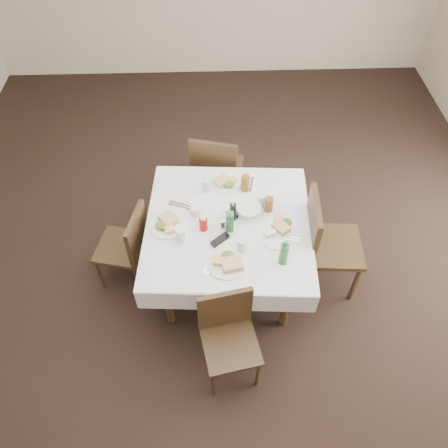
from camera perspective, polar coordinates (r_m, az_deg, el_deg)
The scene contains 33 objects.
ground_plane at distance 4.21m, azimuth -0.23°, elevation -5.72°, with size 7.00×7.00×0.00m, color black.
room_shell at distance 2.96m, azimuth -0.34°, elevation 13.30°, with size 6.04×7.04×2.80m.
dining_table at distance 3.61m, azimuth 0.57°, elevation -0.69°, with size 1.43×1.43×0.76m.
chair_north at distance 4.33m, azimuth -1.07°, elevation 7.30°, with size 0.54×0.54×0.95m.
chair_south at distance 3.33m, azimuth 0.53°, elevation -13.78°, with size 0.47×0.47×0.86m.
chair_east at distance 3.77m, azimuth 12.82°, elevation -2.03°, with size 0.51×0.51×1.02m.
chair_west at distance 3.85m, azimuth -12.30°, elevation -2.51°, with size 0.49×0.49×0.86m.
meal_north at distance 3.84m, azimuth 0.28°, elevation 5.43°, with size 0.25×0.25×0.05m.
meal_south at distance 3.29m, azimuth 0.49°, elevation -5.01°, with size 0.30×0.30×0.06m.
meal_east at distance 3.54m, azimuth 7.56°, elevation -0.12°, with size 0.25×0.25×0.05m.
meal_west at distance 3.55m, azimuth -7.44°, elevation 0.00°, with size 0.28×0.28×0.06m.
side_plate_a at distance 3.76m, azimuth -4.03°, elevation 3.66°, with size 0.17×0.17×0.01m.
side_plate_b at distance 3.45m, azimuth 6.52°, elevation -2.19°, with size 0.18×0.18×0.01m.
water_n at distance 3.76m, azimuth -2.30°, elevation 5.06°, with size 0.07×0.07×0.13m.
water_s at distance 3.33m, azimuth 2.32°, elevation -2.82°, with size 0.07×0.07×0.13m.
water_e at distance 3.64m, azimuth 4.86°, elevation 3.06°, with size 0.07×0.07×0.13m.
water_w at distance 3.41m, azimuth -5.70°, elevation -1.49°, with size 0.07×0.07×0.13m.
iced_tea_a at distance 3.76m, azimuth 2.78°, elevation 5.34°, with size 0.07×0.07×0.15m.
iced_tea_b at distance 3.61m, azimuth 5.89°, elevation 2.56°, with size 0.07×0.07×0.14m.
bread_basket at distance 3.60m, azimuth 3.21°, elevation 1.81°, with size 0.23×0.23×0.08m.
oil_cruet_dark at distance 3.52m, azimuth 1.17°, elevation 1.69°, with size 0.05×0.05×0.20m.
oil_cruet_green at distance 3.43m, azimuth 0.74°, elevation 0.38°, with size 0.06×0.06×0.25m.
ketchup_bottle at distance 3.47m, azimuth -2.72°, elevation 0.09°, with size 0.07×0.07×0.15m.
salt_shaker at distance 3.50m, azimuth 0.49°, elevation -0.03°, with size 0.03×0.03×0.08m.
pepper_shaker at distance 3.50m, azimuth -0.16°, elevation 0.04°, with size 0.03×0.03×0.07m.
coffee_mug at distance 3.58m, azimuth -3.68°, elevation 1.62°, with size 0.14×0.14×0.10m.
sunglasses at distance 3.42m, azimuth -0.52°, elevation -2.06°, with size 0.16×0.14×0.03m.
green_bottle at distance 3.26m, azimuth 7.83°, elevation -3.82°, with size 0.06×0.06×0.25m.
sugar_caddy at distance 3.47m, azimuth 6.01°, elevation -1.29°, with size 0.11×0.08×0.05m.
cutlery_n at distance 3.86m, azimuth 3.38°, elevation 5.21°, with size 0.09×0.19×0.01m.
cutlery_s at distance 3.30m, azimuth -1.86°, elevation -5.33°, with size 0.11×0.19×0.01m.
cutlery_e at distance 3.49m, azimuth 8.34°, elevation -1.79°, with size 0.19×0.10×0.01m.
cutlery_w at distance 3.70m, azimuth -5.77°, elevation 2.45°, with size 0.20×0.12×0.01m.
Camera 1 is at (-0.07, -2.37, 3.48)m, focal length 35.00 mm.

